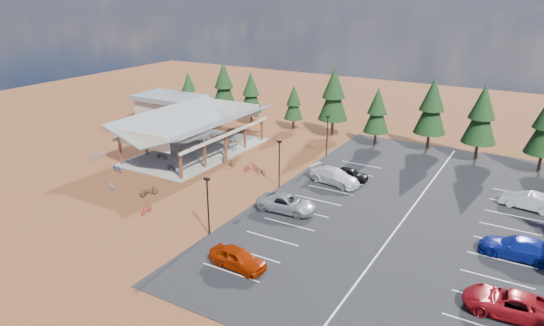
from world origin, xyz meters
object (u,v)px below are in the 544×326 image
object	(u,v)px
bike_3	(214,136)
bike_4	(171,167)
outbuilding	(171,107)
car_0	(238,258)
bike_15	(250,167)
car_3	(335,176)
lamp_post_0	(208,202)
bike_6	(230,147)
bike_12	(149,191)
bike_13	(112,185)
bike_11	(146,209)
bike_7	(232,141)
lamp_post_1	(279,161)
bike_5	(193,154)
lamp_post_2	(327,133)
bike_pavilion	(195,123)
trash_bin_0	(233,162)
bike_9	(98,154)
bike_16	(260,170)
car_9	(528,201)
bike_10	(117,168)
car_4	(350,174)
car_7	(519,248)
car_6	(511,304)
trash_bin_1	(225,159)
bike_1	(171,151)
bike_0	(162,156)
bike_2	(204,140)
car_2	(287,203)

from	to	relation	value
bike_3	bike_4	distance (m)	12.66
outbuilding	car_0	size ratio (longest dim) A/B	2.40
bike_15	car_3	size ratio (longest dim) A/B	0.30
lamp_post_0	bike_6	xyz separation A→B (m)	(-11.61, 19.49, -2.42)
bike_12	bike_13	world-z (taller)	bike_12
bike_11	bike_3	bearing A→B (deg)	108.34
bike_4	bike_7	xyz separation A→B (m)	(0.33, 11.68, 0.06)
lamp_post_1	bike_5	distance (m)	14.18
bike_6	lamp_post_2	bearing A→B (deg)	-80.83
bike_pavilion	trash_bin_0	bearing A→B (deg)	-16.16
bike_9	car_3	distance (m)	29.30
bike_4	bike_16	bearing A→B (deg)	-48.85
bike_4	car_9	bearing A→B (deg)	-59.93
bike_9	bike_10	xyz separation A→B (m)	(5.67, -2.19, -0.05)
bike_7	car_0	size ratio (longest dim) A/B	0.35
bike_7	bike_13	size ratio (longest dim) A/B	0.98
car_4	car_7	distance (m)	19.35
car_3	car_6	size ratio (longest dim) A/B	0.98
lamp_post_1	car_0	size ratio (longest dim) A/B	1.12
trash_bin_0	bike_11	size ratio (longest dim) A/B	0.60
bike_10	car_3	size ratio (longest dim) A/B	0.33
lamp_post_1	bike_7	world-z (taller)	lamp_post_1
bike_16	car_0	xyz separation A→B (m)	(8.85, -17.47, 0.40)
trash_bin_1	car_6	bearing A→B (deg)	-23.86
lamp_post_1	bike_1	size ratio (longest dim) A/B	2.86
lamp_post_2	bike_0	distance (m)	20.50
bike_2	bike_15	xyz separation A→B (m)	(10.94, -5.41, -0.07)
bike_9	car_2	bearing A→B (deg)	-144.70
car_0	car_9	xyz separation A→B (m)	(17.85, 22.45, 0.03)
bike_11	bike_16	size ratio (longest dim) A/B	0.93
trash_bin_1	car_4	xyz separation A→B (m)	(15.14, 2.18, 0.27)
lamp_post_1	bike_6	world-z (taller)	lamp_post_1
bike_3	bike_4	bearing A→B (deg)	-167.33
trash_bin_1	bike_16	bearing A→B (deg)	-11.52
bike_3	car_9	world-z (taller)	car_9
outbuilding	lamp_post_0	xyz separation A→B (m)	(29.00, -28.00, 0.95)
lamp_post_0	car_6	xyz separation A→B (m)	(23.20, 1.06, -2.13)
bike_11	car_6	bearing A→B (deg)	-1.71
bike_0	bike_12	size ratio (longest dim) A/B	0.89
car_4	car_2	bearing A→B (deg)	163.82
bike_1	bike_16	bearing A→B (deg)	-81.25
car_3	car_9	xyz separation A→B (m)	(18.32, 3.46, -0.01)
bike_pavilion	bike_7	distance (m)	6.09
bike_0	bike_5	xyz separation A→B (m)	(2.96, 2.25, 0.05)
bike_12	bike_7	bearing A→B (deg)	-61.35
bike_1	bike_10	world-z (taller)	bike_1
outbuilding	bike_1	size ratio (longest dim) A/B	6.13
bike_10	bike_0	bearing A→B (deg)	177.89
bike_12	car_6	bearing A→B (deg)	-162.95
lamp_post_2	trash_bin_0	world-z (taller)	lamp_post_2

